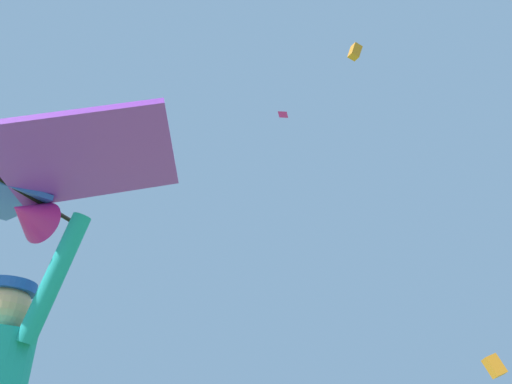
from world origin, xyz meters
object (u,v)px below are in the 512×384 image
held_stunt_kite (23,185)px  distant_kite_orange_mid_left (494,366)px  distant_kite_magenta_high_right (283,114)px  distant_kite_orange_low_left (355,52)px

held_stunt_kite → distant_kite_orange_mid_left: distant_kite_orange_mid_left is taller
held_stunt_kite → distant_kite_magenta_high_right: size_ratio=2.20×
distant_kite_magenta_high_right → distant_kite_orange_mid_left: size_ratio=0.62×
held_stunt_kite → distant_kite_orange_low_left: bearing=95.2°
held_stunt_kite → distant_kite_magenta_high_right: distant_kite_magenta_high_right is taller
held_stunt_kite → distant_kite_orange_low_left: distant_kite_orange_low_left is taller
held_stunt_kite → distant_kite_orange_low_left: (-1.61, 17.74, 17.70)m
distant_kite_magenta_high_right → distant_kite_orange_low_left: bearing=-38.4°
distant_kite_orange_low_left → distant_kite_orange_mid_left: (2.92, 13.37, -13.94)m
distant_kite_magenta_high_right → distant_kite_orange_mid_left: (9.11, 8.47, -15.45)m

